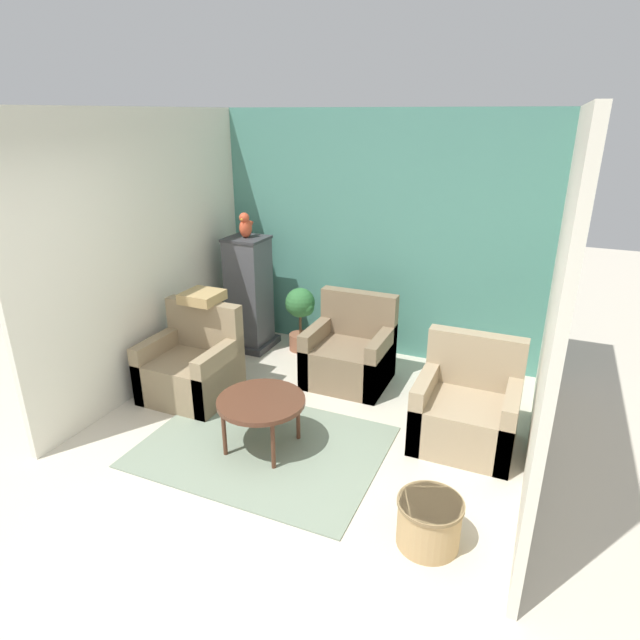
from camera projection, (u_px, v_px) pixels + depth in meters
The scene contains 14 objects.
ground_plane at pixel (228, 524), 3.71m from camera, with size 20.00×20.00×0.00m, color beige.
wall_back_accent at pixel (378, 238), 5.98m from camera, with size 3.81×0.06×2.72m.
wall_left at pixel (146, 254), 5.28m from camera, with size 0.06×3.20×2.72m.
wall_right at pixel (556, 305), 3.88m from camera, with size 0.06×3.20×2.72m.
area_rug at pixel (263, 446), 4.56m from camera, with size 2.00×1.49×0.01m.
coffee_table at pixel (261, 404), 4.41m from camera, with size 0.73×0.73×0.47m.
armchair_left at pixel (192, 368), 5.30m from camera, with size 0.83×0.74×0.92m.
armchair_right at pixel (466, 411), 4.54m from camera, with size 0.83×0.74×0.92m.
armchair_middle at pixel (350, 355), 5.59m from camera, with size 0.83×0.74×0.92m.
birdcage at pixel (249, 295), 6.31m from camera, with size 0.53×0.53×1.34m.
parrot at pixel (246, 226), 6.02m from camera, with size 0.13×0.24×0.29m.
potted_plant at pixel (300, 312), 6.27m from camera, with size 0.38×0.35×0.77m.
wicker_basket at pixel (429, 521), 3.49m from camera, with size 0.43×0.43×0.34m.
throw_pillow at pixel (202, 297), 5.28m from camera, with size 0.36×0.36×0.10m.
Camera 1 is at (1.76, -2.44, 2.67)m, focal length 30.00 mm.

